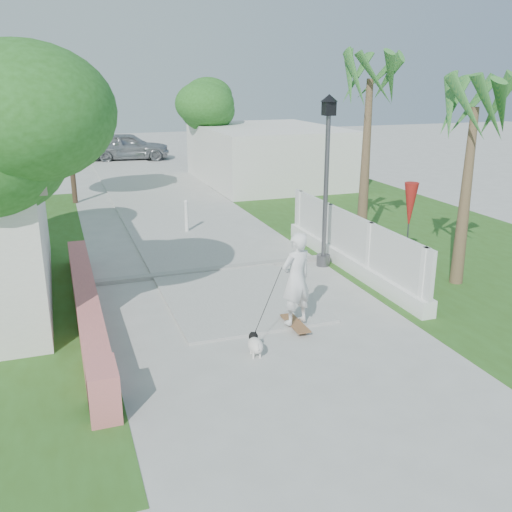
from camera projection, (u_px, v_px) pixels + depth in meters
name	position (u px, v px, depth m)	size (l,w,h in m)	color
ground	(310.00, 383.00, 9.45)	(90.00, 90.00, 0.00)	#B7B7B2
path_strip	(136.00, 181.00, 27.42)	(3.20, 36.00, 0.06)	#B7B7B2
curb	(214.00, 270.00, 14.83)	(6.50, 0.25, 0.10)	#999993
grass_right	(402.00, 230.00, 18.87)	(8.00, 20.00, 0.01)	#31581B
pink_wall	(88.00, 312.00, 11.50)	(0.45, 8.20, 0.80)	#E27773
lattice_fence	(349.00, 249.00, 14.87)	(0.35, 7.00, 1.50)	white
building_right	(268.00, 154.00, 27.15)	(6.00, 8.00, 2.60)	silver
street_lamp	(326.00, 176.00, 14.59)	(0.44, 0.44, 4.44)	#59595E
bollard	(186.00, 215.00, 18.33)	(0.14, 0.14, 1.09)	white
patio_umbrella	(410.00, 207.00, 14.51)	(0.36, 0.36, 2.30)	#59595E
tree_path_left	(66.00, 105.00, 21.72)	(3.40, 3.40, 5.23)	#4C3826
tree_path_right	(199.00, 106.00, 27.38)	(3.00, 3.00, 4.79)	#4C3826
tree_path_far	(64.00, 96.00, 30.77)	(3.20, 3.20, 5.17)	#4C3826
palm_far	(370.00, 91.00, 15.41)	(1.80, 1.80, 5.30)	brown
palm_near	(474.00, 118.00, 12.85)	(1.80, 1.80, 4.70)	brown
skateboarder	(281.00, 290.00, 10.97)	(1.54, 1.16, 2.00)	brown
dog	(255.00, 344.00, 10.34)	(0.31, 0.58, 0.40)	white
parked_car	(128.00, 146.00, 34.29)	(1.96, 4.87, 1.66)	#ADB2B5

